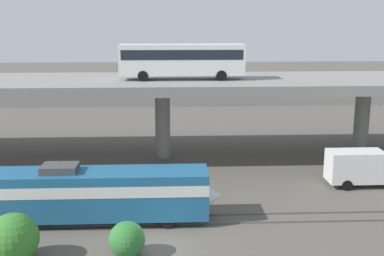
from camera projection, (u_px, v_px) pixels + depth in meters
The scene contains 14 objects.
ground_plane at pixel (159, 247), 30.09m from camera, with size 260.00×260.00×0.00m, color #565149.
rail_strip_near at pixel (160, 224), 33.23m from camera, with size 110.00×0.12×0.12m, color #59544C.
rail_strip_far at pixel (160, 215), 34.71m from camera, with size 110.00×0.12×0.12m, color #59544C.
train_locomotive at pixel (110, 192), 33.35m from camera, with size 16.04×3.04×4.18m.
highway_overpass at pixel (162, 86), 47.96m from camera, with size 96.00×12.21×8.03m.
transit_bus_on_overpass at pixel (182, 58), 46.71m from camera, with size 12.00×2.68×3.40m.
service_truck_west at pixel (365, 167), 40.74m from camera, with size 6.80×2.46×3.04m.
pier_parking_lot at pixel (166, 96), 83.50m from camera, with size 79.16×11.89×1.51m, color gray.
parked_car_0 at pixel (312, 87), 83.97m from camera, with size 4.25×1.90×1.50m.
parked_car_2 at pixel (221, 85), 85.82m from camera, with size 4.25×1.87×1.50m.
parked_car_3 at pixel (127, 89), 81.63m from camera, with size 4.50×1.88×1.50m.
harbor_water at pixel (166, 83), 106.07m from camera, with size 140.00×36.00×0.01m, color navy.
shrub_left at pixel (13, 238), 27.89m from camera, with size 2.97×2.97×2.97m, color #367A2C.
shrub_right at pixel (127, 239), 28.65m from camera, with size 2.17×2.17×2.17m, color #2F7334.
Camera 1 is at (0.79, -27.77, 13.86)m, focal length 45.35 mm.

